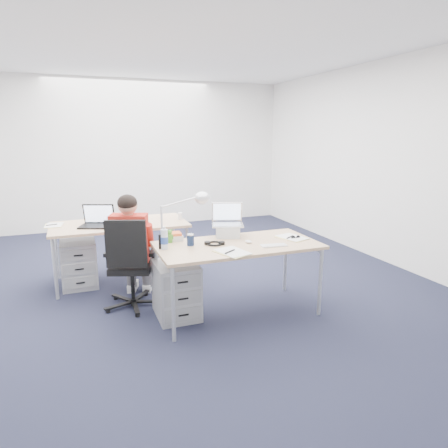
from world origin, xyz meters
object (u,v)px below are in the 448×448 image
object	(u,v)px
seated_person	(133,249)
dark_laptop	(96,216)
water_bottle	(164,238)
computer_mouse	(249,242)
drawer_pedestal_near	(176,290)
wireless_keyboard	(274,245)
silver_laptop	(228,221)
desk_far	(120,227)
office_chair	(132,282)
drawer_pedestal_far	(79,263)
book_stack	(173,237)
headphones	(215,243)
bear_figurine	(170,236)
can_koozie	(190,240)
desk_near	(238,248)
desk_lamp	(178,218)
cordless_phone	(161,242)
sunglasses	(296,238)
far_cup	(180,216)

from	to	relation	value
seated_person	dark_laptop	size ratio (longest dim) A/B	3.23
seated_person	water_bottle	distance (m)	0.68
dark_laptop	computer_mouse	bearing A→B (deg)	-22.35
seated_person	drawer_pedestal_near	world-z (taller)	seated_person
wireless_keyboard	dark_laptop	xyz separation A→B (m)	(-1.56, 1.46, 0.13)
seated_person	silver_laptop	distance (m)	1.06
desk_far	office_chair	xyz separation A→B (m)	(0.01, -0.85, -0.41)
drawer_pedestal_far	wireless_keyboard	size ratio (longest dim) A/B	2.17
book_stack	dark_laptop	size ratio (longest dim) A/B	0.50
wireless_keyboard	book_stack	distance (m)	1.03
headphones	bear_figurine	size ratio (longest dim) A/B	1.48
can_koozie	office_chair	bearing A→B (deg)	142.68
dark_laptop	bear_figurine	bearing A→B (deg)	-36.15
desk_near	computer_mouse	bearing A→B (deg)	-6.39
can_koozie	book_stack	distance (m)	0.27
computer_mouse	drawer_pedestal_near	bearing A→B (deg)	149.62
office_chair	silver_laptop	size ratio (longest dim) A/B	2.83
desk_near	seated_person	world-z (taller)	seated_person
desk_near	can_koozie	world-z (taller)	can_koozie
wireless_keyboard	computer_mouse	bearing A→B (deg)	142.56
silver_laptop	desk_lamp	distance (m)	0.57
desk_near	headphones	size ratio (longest dim) A/B	7.83
cordless_phone	desk_near	bearing A→B (deg)	4.96
water_bottle	desk_lamp	size ratio (longest dim) A/B	0.41
cordless_phone	water_bottle	bearing A→B (deg)	-17.79
office_chair	drawer_pedestal_far	distance (m)	1.00
water_bottle	book_stack	distance (m)	0.32
desk_near	headphones	world-z (taller)	headphones
desk_far	desk_near	bearing A→B (deg)	-54.03
office_chair	cordless_phone	xyz separation A→B (m)	(0.23, -0.42, 0.52)
seated_person	desk_lamp	size ratio (longest dim) A/B	2.24
seated_person	drawer_pedestal_near	bearing A→B (deg)	-37.70
drawer_pedestal_far	cordless_phone	distance (m)	1.57
water_bottle	drawer_pedestal_far	bearing A→B (deg)	120.76
sunglasses	desk_lamp	size ratio (longest dim) A/B	0.20
book_stack	sunglasses	bearing A→B (deg)	-17.91
drawer_pedestal_near	sunglasses	xyz separation A→B (m)	(1.24, -0.18, 0.47)
water_bottle	cordless_phone	world-z (taller)	water_bottle
wireless_keyboard	sunglasses	xyz separation A→B (m)	(0.34, 0.16, 0.01)
seated_person	far_cup	xyz separation A→B (m)	(0.70, 0.64, 0.18)
book_stack	far_cup	size ratio (longest dim) A/B	2.12
bear_figurine	book_stack	distance (m)	0.09
dark_laptop	cordless_phone	bearing A→B (deg)	-45.74
desk_far	wireless_keyboard	world-z (taller)	wireless_keyboard
desk_near	desk_far	world-z (taller)	same
desk_far	silver_laptop	distance (m)	1.48
desk_far	drawer_pedestal_near	bearing A→B (deg)	-72.28
drawer_pedestal_near	sunglasses	world-z (taller)	sunglasses
desk_lamp	computer_mouse	bearing A→B (deg)	4.87
desk_near	bear_figurine	bearing A→B (deg)	155.50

